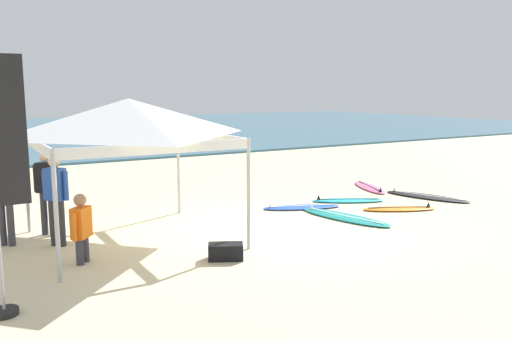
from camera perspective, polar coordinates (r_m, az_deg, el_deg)
name	(u,v)px	position (r m, az deg, el deg)	size (l,w,h in m)	color
ground_plane	(286,229)	(11.04, 3.31, -6.46)	(80.00, 80.00, 0.00)	beige
sea	(46,131)	(39.65, -22.04, 4.00)	(80.00, 36.00, 0.10)	#386B84
canopy_tent	(128,118)	(10.16, -13.82, 5.65)	(3.44, 3.44, 2.75)	#B7B7BC
surfboard_black	(426,196)	(14.95, 18.21, -2.71)	(1.35, 2.42, 0.19)	black
surfboard_blue	(301,207)	(12.97, 4.99, -4.01)	(2.02, 1.18, 0.19)	blue
surfboard_cyan	(348,200)	(13.91, 10.02, -3.24)	(1.92, 1.36, 0.19)	#23B2CC
surfboard_pink	(370,187)	(15.90, 12.36, -1.81)	(1.24, 2.07, 0.19)	pink
surfboard_teal	(344,217)	(12.10, 9.67, -5.04)	(1.17, 2.50, 0.19)	#19847F
surfboard_orange	(399,209)	(13.22, 15.46, -4.05)	(1.85, 1.23, 0.19)	orange
person_black	(46,187)	(11.19, -22.02, -1.70)	(0.42, 0.41, 1.71)	#383842
person_grey	(4,194)	(10.75, -25.90, -2.35)	(0.43, 0.41, 1.71)	#383842
person_blue	(56,194)	(10.35, -21.12, -2.45)	(0.41, 0.43, 1.71)	#2D2D33
person_orange	(81,226)	(9.23, -18.63, -5.75)	(0.40, 0.44, 1.20)	#383842
banner_flag	(5,196)	(7.32, -25.82, -2.53)	(0.60, 0.36, 3.40)	#99999E
gear_bag_near_tent	(226,252)	(9.10, -3.35, -8.88)	(0.60, 0.32, 0.28)	black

